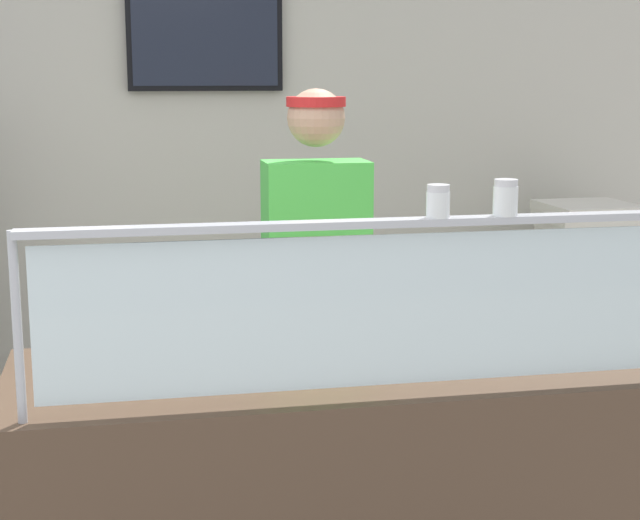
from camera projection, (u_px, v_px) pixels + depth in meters
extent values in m
cube|color=beige|center=(258.00, 167.00, 4.90)|extent=(6.47, 0.08, 2.70)
cube|color=black|center=(205.00, 35.00, 4.67)|extent=(0.74, 0.04, 0.53)
cube|color=#1E2333|center=(205.00, 35.00, 4.65)|extent=(0.69, 0.01, 0.48)
cube|color=#4C3828|center=(355.00, 512.00, 3.03)|extent=(2.07, 0.76, 0.95)
cylinder|color=#B2B5BC|center=(17.00, 328.00, 2.40)|extent=(0.02, 0.02, 0.49)
cube|color=silver|center=(384.00, 310.00, 2.59)|extent=(1.81, 0.01, 0.41)
cube|color=#B2B5BC|center=(385.00, 223.00, 2.54)|extent=(1.87, 0.06, 0.02)
cylinder|color=#9EA0A8|center=(310.00, 354.00, 3.02)|extent=(0.46, 0.46, 0.01)
cylinder|color=tan|center=(310.00, 350.00, 3.02)|extent=(0.43, 0.43, 0.02)
cylinder|color=gold|center=(310.00, 346.00, 3.02)|extent=(0.38, 0.38, 0.01)
cube|color=#ADAFB7|center=(325.00, 345.00, 3.01)|extent=(0.13, 0.29, 0.01)
cylinder|color=white|center=(438.00, 205.00, 2.56)|extent=(0.06, 0.06, 0.07)
cylinder|color=white|center=(438.00, 208.00, 2.56)|extent=(0.05, 0.05, 0.05)
cylinder|color=silver|center=(438.00, 188.00, 2.55)|extent=(0.06, 0.06, 0.02)
cylinder|color=white|center=(505.00, 201.00, 2.60)|extent=(0.07, 0.07, 0.08)
cylinder|color=red|center=(505.00, 205.00, 2.60)|extent=(0.06, 0.06, 0.05)
cylinder|color=silver|center=(506.00, 183.00, 2.59)|extent=(0.06, 0.06, 0.02)
cylinder|color=#23232D|center=(288.00, 431.00, 3.71)|extent=(0.13, 0.13, 0.95)
cylinder|color=#23232D|center=(344.00, 427.00, 3.75)|extent=(0.13, 0.13, 0.95)
cube|color=#4CD14C|center=(316.00, 236.00, 3.59)|extent=(0.38, 0.21, 0.55)
sphere|color=tan|center=(316.00, 118.00, 3.51)|extent=(0.21, 0.21, 0.21)
cylinder|color=red|center=(316.00, 102.00, 3.50)|extent=(0.21, 0.21, 0.04)
cylinder|color=tan|center=(378.00, 271.00, 3.43)|extent=(0.08, 0.34, 0.08)
cube|color=#B7BABF|center=(584.00, 347.00, 4.90)|extent=(0.70, 0.55, 0.92)
cube|color=silver|center=(589.00, 253.00, 4.81)|extent=(0.44, 0.44, 0.04)
cube|color=silver|center=(590.00, 244.00, 4.81)|extent=(0.44, 0.44, 0.05)
cube|color=silver|center=(591.00, 235.00, 4.80)|extent=(0.44, 0.44, 0.04)
cube|color=silver|center=(592.00, 226.00, 4.79)|extent=(0.43, 0.43, 0.04)
cube|color=silver|center=(588.00, 217.00, 4.78)|extent=(0.44, 0.44, 0.04)
cube|color=silver|center=(589.00, 208.00, 4.77)|extent=(0.44, 0.44, 0.04)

